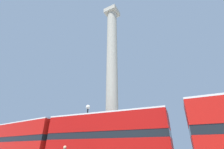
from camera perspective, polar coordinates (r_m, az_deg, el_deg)
name	(u,v)px	position (r m, az deg, el deg)	size (l,w,h in m)	color
monument_column	(112,98)	(21.35, 0.00, -8.98)	(6.12, 6.12, 26.31)	#A39E8E
bus_b	(105,137)	(14.00, -2.58, -22.73)	(10.90, 3.62, 4.32)	#A80F0C
bus_c	(21,140)	(21.93, -31.31, -20.58)	(11.65, 3.40, 4.30)	#B7140F
equestrian_statue	(66,148)	(30.47, -16.96, -25.16)	(3.40, 3.03, 5.50)	#A39E8E
street_lamp	(87,126)	(17.89, -9.65, -18.76)	(0.48, 0.48, 6.15)	black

